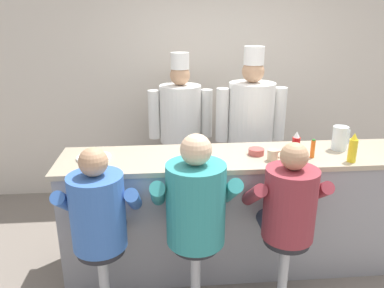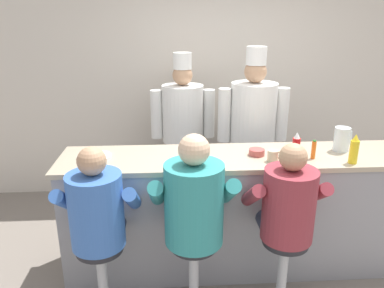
% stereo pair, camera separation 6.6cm
% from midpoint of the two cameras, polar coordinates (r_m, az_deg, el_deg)
% --- Properties ---
extents(ground_plane, '(20.00, 20.00, 0.00)m').
position_cam_midpoint_polar(ground_plane, '(3.41, 9.43, -20.44)').
color(ground_plane, slate).
extents(wall_back, '(10.00, 0.06, 2.70)m').
position_cam_midpoint_polar(wall_back, '(4.64, 5.01, 8.92)').
color(wall_back, beige).
rests_on(wall_back, ground_plane).
extents(diner_counter, '(3.13, 0.64, 1.05)m').
position_cam_midpoint_polar(diner_counter, '(3.37, 8.72, -10.07)').
color(diner_counter, gray).
rests_on(diner_counter, ground_plane).
extents(ketchup_bottle_red, '(0.06, 0.06, 0.26)m').
position_cam_midpoint_polar(ketchup_bottle_red, '(3.02, 16.15, -0.74)').
color(ketchup_bottle_red, red).
rests_on(ketchup_bottle_red, diner_counter).
extents(mustard_bottle_yellow, '(0.07, 0.07, 0.24)m').
position_cam_midpoint_polar(mustard_bottle_yellow, '(3.19, 24.02, -0.80)').
color(mustard_bottle_yellow, yellow).
rests_on(mustard_bottle_yellow, diner_counter).
extents(hot_sauce_bottle_orange, '(0.04, 0.04, 0.16)m').
position_cam_midpoint_polar(hot_sauce_bottle_orange, '(3.18, 18.60, -0.84)').
color(hot_sauce_bottle_orange, orange).
rests_on(hot_sauce_bottle_orange, diner_counter).
extents(water_pitcher_clear, '(0.15, 0.13, 0.21)m').
position_cam_midpoint_polar(water_pitcher_clear, '(3.44, 22.36, 0.68)').
color(water_pitcher_clear, silver).
rests_on(water_pitcher_clear, diner_counter).
extents(breakfast_plate, '(0.28, 0.28, 0.05)m').
position_cam_midpoint_polar(breakfast_plate, '(3.15, -14.07, -1.78)').
color(breakfast_plate, white).
rests_on(breakfast_plate, diner_counter).
extents(cereal_bowl, '(0.13, 0.13, 0.05)m').
position_cam_midpoint_polar(cereal_bowl, '(3.16, 10.42, -1.23)').
color(cereal_bowl, '#B24C47').
rests_on(cereal_bowl, diner_counter).
extents(coffee_mug_tan, '(0.13, 0.09, 0.09)m').
position_cam_midpoint_polar(coffee_mug_tan, '(3.05, 12.91, -1.77)').
color(coffee_mug_tan, beige).
rests_on(coffee_mug_tan, diner_counter).
extents(diner_seated_blue, '(0.57, 0.56, 1.35)m').
position_cam_midpoint_polar(diner_seated_blue, '(2.72, -13.49, -10.43)').
color(diner_seated_blue, '#B2B5BA').
rests_on(diner_seated_blue, ground_plane).
extents(diner_seated_teal, '(0.63, 0.62, 1.42)m').
position_cam_midpoint_polar(diner_seated_teal, '(2.67, 0.97, -9.59)').
color(diner_seated_teal, '#B2B5BA').
rests_on(diner_seated_teal, ground_plane).
extents(diner_seated_maroon, '(0.57, 0.56, 1.34)m').
position_cam_midpoint_polar(diner_seated_maroon, '(2.81, 14.90, -9.57)').
color(diner_seated_maroon, '#B2B5BA').
rests_on(diner_seated_maroon, ground_plane).
extents(cook_in_whites_near, '(0.70, 0.45, 1.79)m').
position_cam_midpoint_polar(cook_in_whites_near, '(4.14, -0.94, 2.59)').
color(cook_in_whites_near, '#232328').
rests_on(cook_in_whites_near, ground_plane).
extents(cook_in_whites_far, '(0.73, 0.47, 1.87)m').
position_cam_midpoint_polar(cook_in_whites_far, '(3.96, 9.66, 2.22)').
color(cook_in_whites_far, '#232328').
rests_on(cook_in_whites_far, ground_plane).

